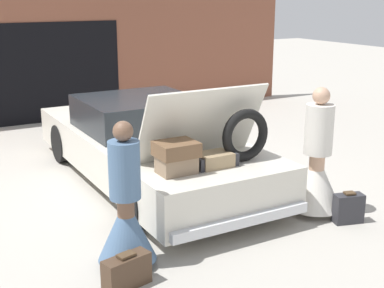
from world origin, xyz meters
The scene contains 7 objects.
ground_plane centered at (0.00, 0.00, 0.00)m, with size 40.00×40.00×0.00m, color #ADA89E.
garage_wall_back centered at (0.00, 4.70, 1.39)m, with size 12.00×0.14×2.80m.
car centered at (0.00, -0.01, 0.57)m, with size 1.99×5.14×1.71m.
person_left centered at (-1.35, -2.38, 0.56)m, with size 0.62×0.62×1.58m.
person_right centered at (1.35, -2.28, 0.59)m, with size 0.69×0.69×1.68m.
suitcase_beside_left_person centered at (-1.53, -2.79, 0.17)m, with size 0.52×0.29×0.36m.
suitcase_beside_right_person centered at (1.51, -2.73, 0.19)m, with size 0.40×0.27×0.41m.
Camera 1 is at (-3.29, -7.20, 2.80)m, focal length 50.00 mm.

